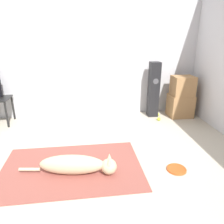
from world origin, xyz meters
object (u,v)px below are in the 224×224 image
object	(u,v)px
floor_speaker	(154,90)
tennis_ball_near_speaker	(159,119)
tennis_ball_by_boxes	(157,114)
dog	(78,165)
frisbee	(177,169)
cardboard_box_lower	(180,106)
cardboard_box_upper	(183,86)

from	to	relation	value
floor_speaker	tennis_ball_near_speaker	world-z (taller)	floor_speaker
floor_speaker	tennis_ball_by_boxes	size ratio (longest dim) A/B	16.67
floor_speaker	dog	bearing A→B (deg)	-129.34
frisbee	cardboard_box_lower	xyz separation A→B (m)	(0.83, 1.81, 0.21)
dog	frisbee	size ratio (longest dim) A/B	4.82
cardboard_box_upper	tennis_ball_by_boxes	xyz separation A→B (m)	(-0.45, 0.06, -0.60)
cardboard_box_lower	cardboard_box_upper	bearing A→B (deg)	-74.05
floor_speaker	cardboard_box_upper	bearing A→B (deg)	-11.23
dog	tennis_ball_near_speaker	world-z (taller)	dog
floor_speaker	frisbee	bearing A→B (deg)	-98.36
dog	cardboard_box_lower	size ratio (longest dim) A/B	2.56
dog	tennis_ball_by_boxes	xyz separation A→B (m)	(1.61, 1.79, -0.10)
frisbee	tennis_ball_by_boxes	distance (m)	1.91
cardboard_box_upper	tennis_ball_near_speaker	size ratio (longest dim) A/B	6.28
frisbee	tennis_ball_by_boxes	size ratio (longest dim) A/B	3.70
dog	cardboard_box_upper	bearing A→B (deg)	39.96
cardboard_box_lower	frisbee	bearing A→B (deg)	-114.68
dog	frisbee	xyz separation A→B (m)	(1.22, -0.08, -0.12)
tennis_ball_near_speaker	tennis_ball_by_boxes	bearing A→B (deg)	77.22
dog	cardboard_box_upper	xyz separation A→B (m)	(2.06, 1.73, 0.51)
frisbee	floor_speaker	distance (m)	2.01
dog	cardboard_box_lower	world-z (taller)	cardboard_box_lower
cardboard_box_lower	floor_speaker	bearing A→B (deg)	169.64
cardboard_box_upper	tennis_ball_near_speaker	distance (m)	0.81
cardboard_box_lower	cardboard_box_upper	size ratio (longest dim) A/B	1.11
cardboard_box_lower	cardboard_box_upper	xyz separation A→B (m)	(0.00, -0.01, 0.41)
cardboard_box_upper	floor_speaker	world-z (taller)	floor_speaker
floor_speaker	tennis_ball_by_boxes	xyz separation A→B (m)	(0.10, -0.05, -0.52)
floor_speaker	tennis_ball_near_speaker	xyz separation A→B (m)	(0.05, -0.29, -0.52)
tennis_ball_by_boxes	tennis_ball_near_speaker	world-z (taller)	same
cardboard_box_upper	floor_speaker	size ratio (longest dim) A/B	0.38
frisbee	cardboard_box_upper	size ratio (longest dim) A/B	0.59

